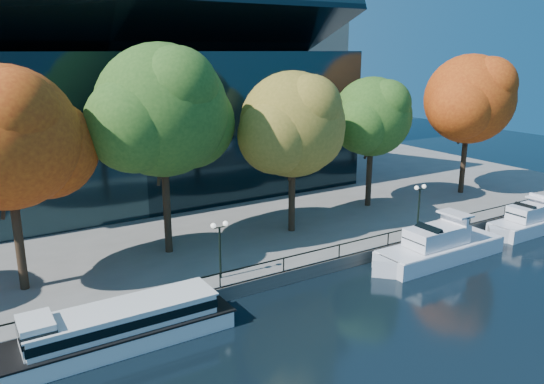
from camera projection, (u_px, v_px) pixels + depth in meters
ground at (310, 301)px, 35.11m from camera, size 160.00×160.00×0.00m
promenade at (136, 182)px, 64.84m from camera, size 90.00×67.08×1.00m
railing at (284, 258)px, 37.27m from camera, size 88.20×0.08×0.99m
convention_building at (109, 123)px, 56.96m from camera, size 50.00×24.57×21.43m
tour_boat at (109, 329)px, 29.35m from camera, size 14.73×3.29×2.80m
cruiser_near at (436, 247)px, 41.59m from camera, size 12.64×3.26×3.66m
cruiser_far at (528, 221)px, 48.15m from camera, size 10.13×2.81×3.31m
tree_1 at (9, 141)px, 32.24m from camera, size 11.11×9.11×14.41m
tree_2 at (165, 113)px, 38.36m from camera, size 12.05×9.88×15.71m
tree_3 at (295, 127)px, 43.59m from camera, size 10.89×8.93×13.55m
tree_4 at (373, 118)px, 51.10m from camera, size 9.53×7.82×12.71m
tree_5 at (471, 101)px, 55.61m from camera, size 11.63×9.53×14.78m
lamp_1 at (220, 237)px, 35.56m from camera, size 1.26×0.36×4.03m
lamp_2 at (420, 197)px, 45.22m from camera, size 1.26×0.36×4.03m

